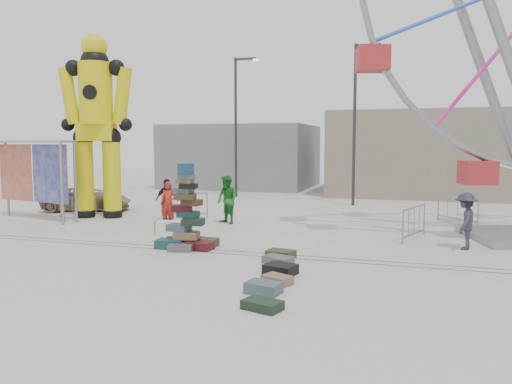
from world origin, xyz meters
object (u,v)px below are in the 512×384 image
(barricade_wheel_front, at_px, (414,223))
(barricade_wheel_back, at_px, (457,209))
(suitcase_tower, at_px, (187,224))
(barricade_dummy_a, at_px, (95,201))
(lamp_post_left, at_px, (237,120))
(steamer_trunk, at_px, (169,227))
(parked_suv, at_px, (87,199))
(pedestrian_black, at_px, (167,200))
(barricade_dummy_b, at_px, (84,204))
(banner_scaffold, at_px, (32,160))
(lamp_post_right, at_px, (356,116))
(pedestrian_grey, at_px, (465,221))
(barricade_dummy_c, at_px, (184,205))
(pedestrian_red, at_px, (168,204))
(crash_test_dummy, at_px, (96,119))
(pedestrian_green, at_px, (227,200))

(barricade_wheel_front, relative_size, barricade_wheel_back, 1.00)
(suitcase_tower, bearing_deg, barricade_dummy_a, 139.12)
(lamp_post_left, bearing_deg, steamer_trunk, -81.76)
(barricade_wheel_front, height_order, parked_suv, parked_suv)
(lamp_post_left, distance_m, suitcase_tower, 14.80)
(barricade_wheel_back, distance_m, pedestrian_black, 11.46)
(barricade_dummy_b, distance_m, barricade_wheel_back, 15.27)
(banner_scaffold, height_order, steamer_trunk, banner_scaffold)
(barricade_dummy_a, height_order, barricade_wheel_back, same)
(barricade_wheel_front, bearing_deg, steamer_trunk, 119.79)
(lamp_post_right, height_order, suitcase_tower, lamp_post_right)
(barricade_wheel_back, distance_m, parked_suv, 16.16)
(barricade_wheel_back, height_order, pedestrian_grey, pedestrian_grey)
(lamp_post_left, relative_size, pedestrian_black, 4.68)
(suitcase_tower, xyz_separation_m, barricade_wheel_back, (8.14, 7.37, -0.16))
(steamer_trunk, bearing_deg, barricade_dummy_c, 91.48)
(steamer_trunk, height_order, pedestrian_black, pedestrian_black)
(steamer_trunk, relative_size, pedestrian_black, 0.55)
(pedestrian_black, bearing_deg, pedestrian_red, 121.63)
(crash_test_dummy, xyz_separation_m, pedestrian_black, (3.24, -0.08, -3.27))
(crash_test_dummy, bearing_deg, barricade_dummy_a, 116.63)
(barricade_dummy_c, xyz_separation_m, parked_suv, (-5.25, 0.59, 0.00))
(suitcase_tower, bearing_deg, barricade_dummy_b, 144.25)
(banner_scaffold, bearing_deg, pedestrian_red, 14.15)
(barricade_dummy_a, xyz_separation_m, pedestrian_black, (4.11, -1.03, 0.31))
(suitcase_tower, xyz_separation_m, pedestrian_green, (-0.43, 4.54, 0.23))
(pedestrian_red, height_order, pedestrian_grey, pedestrian_grey)
(lamp_post_right, distance_m, banner_scaffold, 15.04)
(barricade_dummy_b, bearing_deg, suitcase_tower, -49.03)
(suitcase_tower, bearing_deg, lamp_post_right, 69.69)
(pedestrian_black, bearing_deg, barricade_wheel_front, 175.89)
(suitcase_tower, height_order, barricade_dummy_b, suitcase_tower)
(lamp_post_right, relative_size, parked_suv, 2.02)
(barricade_dummy_b, height_order, pedestrian_black, pedestrian_black)
(pedestrian_green, relative_size, parked_suv, 0.47)
(suitcase_tower, bearing_deg, pedestrian_green, 92.26)
(pedestrian_red, bearing_deg, parked_suv, 148.12)
(steamer_trunk, xyz_separation_m, barricade_wheel_front, (8.08, 1.45, 0.33))
(barricade_dummy_c, distance_m, parked_suv, 5.28)
(barricade_dummy_b, bearing_deg, parked_suv, 106.55)
(pedestrian_green, bearing_deg, crash_test_dummy, -147.55)
(lamp_post_right, height_order, pedestrian_green, lamp_post_right)
(pedestrian_black, distance_m, pedestrian_grey, 11.10)
(lamp_post_right, distance_m, barricade_dummy_a, 13.13)
(suitcase_tower, height_order, barricade_wheel_front, suitcase_tower)
(pedestrian_grey, distance_m, parked_suv, 16.38)
(barricade_dummy_a, distance_m, barricade_wheel_back, 15.30)
(crash_test_dummy, relative_size, pedestrian_green, 4.16)
(banner_scaffold, relative_size, barricade_dummy_b, 2.26)
(lamp_post_left, xyz_separation_m, steamer_trunk, (1.74, -12.00, -4.26))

